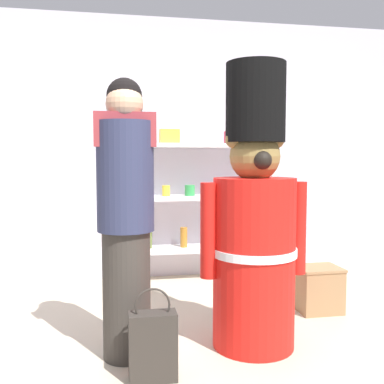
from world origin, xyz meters
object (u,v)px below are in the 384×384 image
object	(u,v)px
shopping_bag	(153,345)
display_crate	(318,289)
merchandise_shelf	(200,194)
teddy_bear_guard	(254,227)
person_shopper	(126,214)

from	to	relation	value
shopping_bag	display_crate	distance (m)	1.62
merchandise_shelf	display_crate	size ratio (longest dim) A/B	4.82
teddy_bear_guard	person_shopper	size ratio (longest dim) A/B	1.07
teddy_bear_guard	display_crate	distance (m)	1.06
merchandise_shelf	display_crate	world-z (taller)	merchandise_shelf
person_shopper	display_crate	bearing A→B (deg)	19.44
shopping_bag	display_crate	size ratio (longest dim) A/B	1.44
person_shopper	shopping_bag	xyz separation A→B (m)	(0.13, -0.31, -0.68)
merchandise_shelf	person_shopper	distance (m)	1.80
merchandise_shelf	shopping_bag	bearing A→B (deg)	-108.61
merchandise_shelf	person_shopper	world-z (taller)	merchandise_shelf
merchandise_shelf	teddy_bear_guard	size ratio (longest dim) A/B	0.95
merchandise_shelf	person_shopper	bearing A→B (deg)	-115.68
merchandise_shelf	shopping_bag	distance (m)	2.15
shopping_bag	merchandise_shelf	bearing A→B (deg)	71.39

